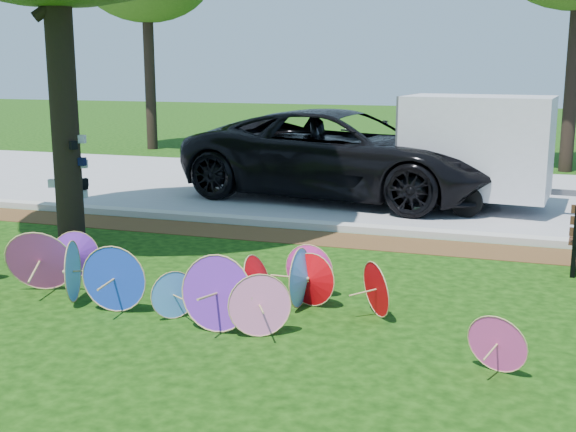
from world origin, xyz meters
name	(u,v)px	position (x,y,z in m)	size (l,w,h in m)	color
ground	(187,330)	(0.00, 0.00, 0.00)	(90.00, 90.00, 0.00)	black
mulch_strip	(306,237)	(0.00, 4.50, 0.01)	(90.00, 1.00, 0.01)	#472D16
curb	(318,226)	(0.00, 5.20, 0.06)	(90.00, 0.30, 0.12)	#B7B5AD
street	(367,190)	(0.00, 9.35, 0.01)	(90.00, 8.00, 0.01)	gray
parasol_pile	(168,276)	(-0.56, 0.65, 0.38)	(7.68, 1.93, 0.88)	pink
black_van	(343,155)	(-0.31, 8.26, 0.95)	(3.14, 6.80, 1.89)	black
cargo_trailer	(477,146)	(2.49, 7.91, 1.27)	(2.77, 1.75, 2.54)	silver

